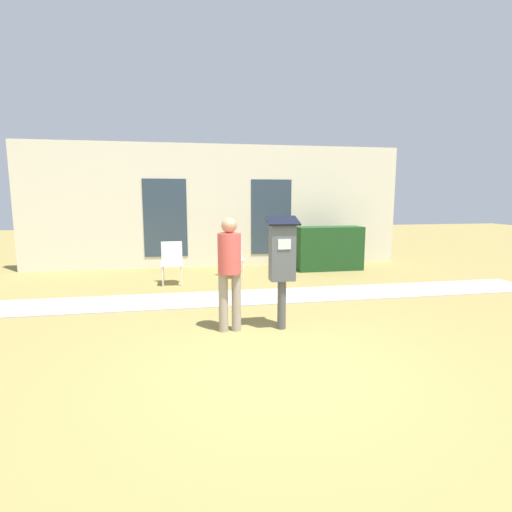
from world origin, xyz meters
The scene contains 8 objects.
ground_plane centered at (0.00, 0.00, 0.00)m, with size 40.00×40.00×0.00m, color olive.
sidewalk centered at (0.00, 3.08, 0.01)m, with size 12.00×1.10×0.02m.
building_facade centered at (0.00, 6.69, 1.60)m, with size 10.00×0.26×3.20m.
parking_meter centered at (0.36, 1.29, 1.02)m, with size 0.44×0.31×1.59m.
person_standing centered at (-0.36, 1.33, 0.93)m, with size 0.32×0.32×1.58m.
outdoor_chair_left centered at (-1.22, 4.59, 0.53)m, with size 0.44×0.44×0.90m.
outdoor_chair_middle centered at (0.15, 5.04, 0.53)m, with size 0.44×0.44×0.90m.
hedge_row centered at (2.67, 5.53, 0.55)m, with size 1.67×0.60×1.10m.
Camera 1 is at (-0.99, -4.00, 1.86)m, focal length 28.00 mm.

